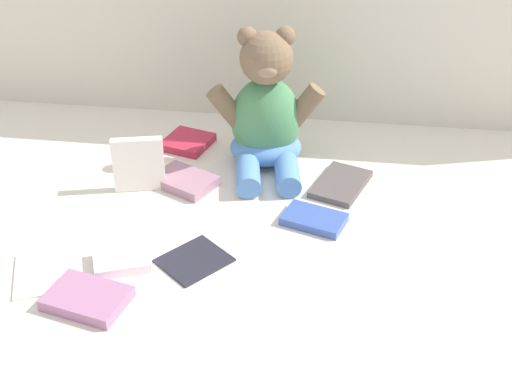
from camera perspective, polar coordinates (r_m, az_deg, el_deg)
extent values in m
plane|color=silver|center=(1.32, 0.91, -1.35)|extent=(3.20, 3.20, 0.00)
ellipsoid|color=#4C8C59|center=(1.43, 0.80, 5.89)|extent=(0.16, 0.13, 0.19)
ellipsoid|color=#598CD1|center=(1.45, 0.80, 3.68)|extent=(0.17, 0.14, 0.07)
sphere|color=#7A6047|center=(1.37, 0.86, 10.93)|extent=(0.12, 0.12, 0.10)
ellipsoid|color=#997C5E|center=(1.33, 0.94, 9.99)|extent=(0.05, 0.04, 0.03)
sphere|color=#7A6047|center=(1.36, -0.73, 12.61)|extent=(0.05, 0.05, 0.04)
sphere|color=#7A6047|center=(1.36, 2.43, 12.64)|extent=(0.05, 0.05, 0.04)
cylinder|color=#7A6047|center=(1.41, -2.32, 6.92)|extent=(0.09, 0.05, 0.10)
cylinder|color=#7A6047|center=(1.41, 3.96, 7.00)|extent=(0.09, 0.05, 0.10)
cylinder|color=#598CD1|center=(1.37, -0.65, 1.39)|extent=(0.06, 0.11, 0.05)
cylinder|color=#598CD1|center=(1.37, 2.60, 1.45)|extent=(0.06, 0.11, 0.05)
cube|color=white|center=(1.21, -17.53, -6.34)|extent=(0.11, 0.14, 0.01)
cube|color=white|center=(1.19, -10.97, -5.52)|extent=(0.11, 0.10, 0.02)
cube|color=#A7768B|center=(1.39, -5.86, 0.92)|extent=(0.14, 0.13, 0.02)
cube|color=#564D4B|center=(1.39, 6.95, 0.66)|extent=(0.13, 0.16, 0.01)
cube|color=#252430|center=(1.19, -5.09, -5.52)|extent=(0.14, 0.14, 0.01)
cube|color=#BD263F|center=(1.53, -5.63, 4.09)|extent=(0.12, 0.12, 0.02)
cube|color=#A96F95|center=(1.13, -13.67, -8.47)|extent=(0.14, 0.11, 0.02)
cube|color=#3B59AD|center=(1.28, 4.78, -2.24)|extent=(0.13, 0.10, 0.02)
cube|color=white|center=(1.37, -9.60, 2.25)|extent=(0.10, 0.05, 0.11)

